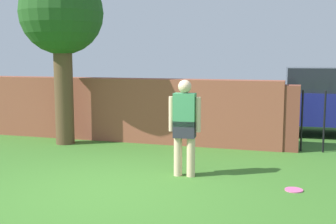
{
  "coord_description": "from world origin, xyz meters",
  "views": [
    {
      "loc": [
        2.68,
        -5.63,
        1.99
      ],
      "look_at": [
        0.46,
        1.7,
        1.0
      ],
      "focal_mm": 45.6,
      "sensor_mm": 36.0,
      "label": 1
    }
  ],
  "objects": [
    {
      "name": "tree",
      "position": [
        -2.41,
        2.96,
        2.86
      ],
      "size": [
        1.87,
        1.87,
        3.91
      ],
      "color": "brown",
      "rests_on": "ground"
    },
    {
      "name": "car",
      "position": [
        3.41,
        5.92,
        0.86
      ],
      "size": [
        4.28,
        2.08,
        1.72
      ],
      "rotation": [
        0.0,
        0.0,
        0.05
      ],
      "color": "navy",
      "rests_on": "ground"
    },
    {
      "name": "frisbee_pink",
      "position": [
        2.69,
        0.85,
        0.01
      ],
      "size": [
        0.27,
        0.27,
        0.02
      ],
      "primitive_type": "cylinder",
      "color": "pink",
      "rests_on": "ground"
    },
    {
      "name": "ground_plane",
      "position": [
        0.0,
        0.0,
        0.0
      ],
      "size": [
        40.0,
        40.0,
        0.0
      ],
      "primitive_type": "plane",
      "color": "#3D7528"
    },
    {
      "name": "brick_wall",
      "position": [
        -1.5,
        3.71,
        0.74
      ],
      "size": [
        7.87,
        0.5,
        1.49
      ],
      "primitive_type": "cube",
      "color": "brown",
      "rests_on": "ground"
    },
    {
      "name": "person",
      "position": [
        0.92,
        1.14,
        0.9
      ],
      "size": [
        0.54,
        0.24,
        1.62
      ],
      "rotation": [
        0.0,
        0.0,
        0.07
      ],
      "color": "beige",
      "rests_on": "ground"
    }
  ]
}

